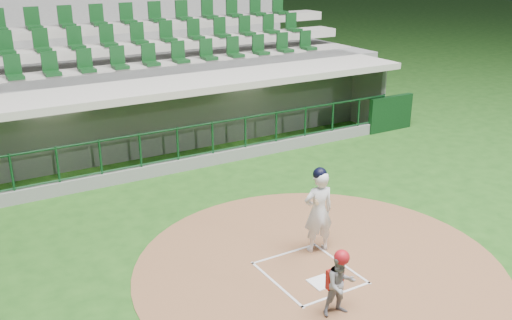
# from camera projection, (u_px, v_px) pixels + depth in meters

# --- Properties ---
(ground) EXTENTS (120.00, 120.00, 0.00)m
(ground) POSITION_uv_depth(u_px,v_px,m) (300.00, 266.00, 11.13)
(ground) COLOR #1D4B15
(ground) RESTS_ON ground
(dirt_circle) EXTENTS (7.20, 7.20, 0.01)m
(dirt_circle) POSITION_uv_depth(u_px,v_px,m) (319.00, 267.00, 11.11)
(dirt_circle) COLOR brown
(dirt_circle) RESTS_ON ground
(home_plate) EXTENTS (0.43, 0.43, 0.02)m
(home_plate) POSITION_uv_depth(u_px,v_px,m) (322.00, 282.00, 10.56)
(home_plate) COLOR white
(home_plate) RESTS_ON dirt_circle
(batter_box_chalk) EXTENTS (1.55, 1.80, 0.01)m
(batter_box_chalk) POSITION_uv_depth(u_px,v_px,m) (309.00, 273.00, 10.88)
(batter_box_chalk) COLOR silver
(batter_box_chalk) RESTS_ON ground
(dugout_structure) EXTENTS (16.40, 3.70, 3.00)m
(dugout_structure) POSITION_uv_depth(u_px,v_px,m) (155.00, 122.00, 17.16)
(dugout_structure) COLOR slate
(dugout_structure) RESTS_ON ground
(seating_deck) EXTENTS (17.00, 6.72, 5.15)m
(seating_deck) POSITION_uv_depth(u_px,v_px,m) (119.00, 87.00, 19.46)
(seating_deck) COLOR slate
(seating_deck) RESTS_ON ground
(batter) EXTENTS (0.89, 0.90, 1.81)m
(batter) POSITION_uv_depth(u_px,v_px,m) (318.00, 210.00, 11.42)
(batter) COLOR white
(batter) RESTS_ON dirt_circle
(catcher) EXTENTS (0.61, 0.52, 1.21)m
(catcher) POSITION_uv_depth(u_px,v_px,m) (340.00, 283.00, 9.48)
(catcher) COLOR gray
(catcher) RESTS_ON dirt_circle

